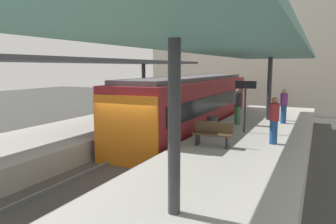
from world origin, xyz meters
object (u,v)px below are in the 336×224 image
(passenger_near_bench, at_px, (238,106))
(passenger_far_end, at_px, (284,105))
(platform_bench, at_px, (213,133))
(passenger_mid_platform, at_px, (274,120))
(litter_bin, at_px, (212,126))
(commuter_train, at_px, (192,106))
(platform_sign, at_px, (245,95))

(passenger_near_bench, height_order, passenger_far_end, passenger_near_bench)
(platform_bench, distance_m, passenger_mid_platform, 2.32)
(platform_bench, bearing_deg, litter_bin, 108.13)
(platform_bench, height_order, litter_bin, platform_bench)
(passenger_near_bench, distance_m, passenger_far_end, 2.39)
(passenger_near_bench, bearing_deg, passenger_mid_platform, -59.12)
(commuter_train, relative_size, platform_sign, 6.14)
(passenger_near_bench, bearing_deg, platform_sign, -68.27)
(litter_bin, relative_size, passenger_near_bench, 0.46)
(platform_bench, xyz_separation_m, litter_bin, (-0.58, 1.78, -0.06))
(platform_bench, height_order, passenger_far_end, passenger_far_end)
(passenger_mid_platform, bearing_deg, platform_sign, 128.62)
(platform_bench, bearing_deg, commuter_train, 117.67)
(platform_bench, bearing_deg, passenger_far_end, 73.68)
(platform_bench, xyz_separation_m, passenger_near_bench, (-0.22, 4.81, 0.45))
(platform_bench, relative_size, platform_sign, 0.63)
(platform_bench, relative_size, passenger_far_end, 0.81)
(passenger_near_bench, xyz_separation_m, passenger_mid_platform, (2.14, -3.58, -0.02))
(passenger_near_bench, distance_m, passenger_mid_platform, 4.17)
(platform_bench, distance_m, passenger_far_end, 6.37)
(platform_sign, relative_size, passenger_near_bench, 1.26)
(commuter_train, height_order, litter_bin, commuter_train)
(commuter_train, relative_size, platform_bench, 9.69)
(commuter_train, distance_m, litter_bin, 4.35)
(platform_bench, distance_m, litter_bin, 1.87)
(passenger_near_bench, bearing_deg, litter_bin, -96.76)
(platform_bench, xyz_separation_m, passenger_mid_platform, (1.92, 1.23, 0.43))
(litter_bin, distance_m, passenger_mid_platform, 2.61)
(commuter_train, xyz_separation_m, litter_bin, (2.29, -3.69, -0.33))
(commuter_train, bearing_deg, passenger_mid_platform, -41.57)
(passenger_mid_platform, bearing_deg, commuter_train, 138.43)
(passenger_near_bench, height_order, passenger_mid_platform, passenger_near_bench)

